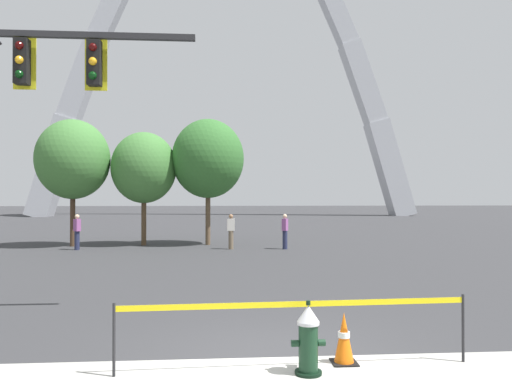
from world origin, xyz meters
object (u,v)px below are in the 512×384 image
at_px(fire_hydrant, 308,340).
at_px(traffic_cone_by_hydrant, 344,339).
at_px(pedestrian_walking_right, 231,231).
at_px(monument_arch, 226,66).
at_px(pedestrian_walking_left, 77,232).
at_px(pedestrian_standing_center, 285,231).

distance_m(fire_hydrant, traffic_cone_by_hydrant, 0.71).
bearing_deg(pedestrian_walking_right, monument_arch, 89.60).
xyz_separation_m(traffic_cone_by_hydrant, pedestrian_walking_right, (-1.25, 15.33, 0.46)).
relative_size(monument_arch, pedestrian_walking_right, 29.74).
bearing_deg(fire_hydrant, pedestrian_walking_left, 115.33).
bearing_deg(monument_arch, pedestrian_walking_right, -90.40).
bearing_deg(traffic_cone_by_hydrant, fire_hydrant, -147.25).
relative_size(pedestrian_walking_left, pedestrian_walking_right, 1.00).
relative_size(traffic_cone_by_hydrant, pedestrian_walking_left, 0.46).
distance_m(pedestrian_walking_left, pedestrian_walking_right, 6.89).
height_order(monument_arch, pedestrian_standing_center, monument_arch).
distance_m(monument_arch, pedestrian_walking_left, 42.21).
bearing_deg(pedestrian_walking_left, monument_arch, 79.26).
relative_size(monument_arch, pedestrian_standing_center, 29.74).
relative_size(fire_hydrant, pedestrian_walking_right, 0.62).
xyz_separation_m(monument_arch, pedestrian_walking_right, (-0.26, -37.93, -17.62)).
distance_m(traffic_cone_by_hydrant, pedestrian_standing_center, 15.23).
height_order(pedestrian_walking_left, pedestrian_standing_center, same).
bearing_deg(monument_arch, fire_hydrant, -89.57).
xyz_separation_m(fire_hydrant, monument_arch, (-0.40, 53.64, 17.97)).
xyz_separation_m(pedestrian_standing_center, pedestrian_walking_right, (-2.45, 0.15, 0.00)).
height_order(traffic_cone_by_hydrant, pedestrian_walking_right, pedestrian_walking_right).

